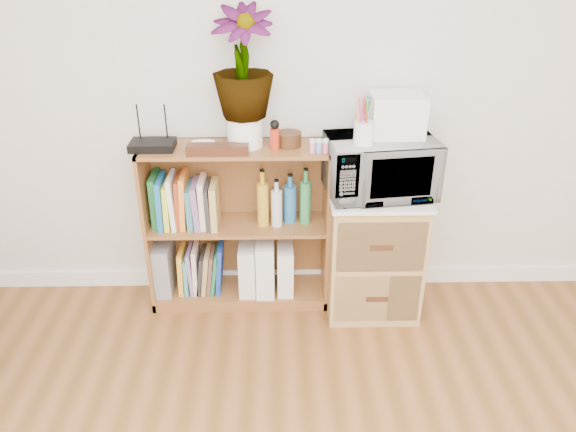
{
  "coord_description": "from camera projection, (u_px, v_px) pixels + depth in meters",
  "views": [
    {
      "loc": [
        -0.13,
        -0.66,
        1.97
      ],
      "look_at": [
        -0.08,
        1.95,
        0.62
      ],
      "focal_mm": 35.0,
      "sensor_mm": 36.0,
      "label": 1
    }
  ],
  "objects": [
    {
      "name": "magazine_holder_left",
      "position": [
        248.0,
        267.0,
        3.24
      ],
      "size": [
        0.09,
        0.24,
        0.3
      ],
      "primitive_type": "cube",
      "color": "silver",
      "rests_on": "bookshelf"
    },
    {
      "name": "paint_jars",
      "position": [
        319.0,
        148.0,
        2.83
      ],
      "size": [
        0.1,
        0.04,
        0.05
      ],
      "primitive_type": "cube",
      "color": "pink",
      "rests_on": "bookshelf"
    },
    {
      "name": "pen_cup",
      "position": [
        364.0,
        133.0,
        2.73
      ],
      "size": [
        0.1,
        0.1,
        0.11
      ],
      "primitive_type": "cylinder",
      "color": "white",
      "rests_on": "microwave"
    },
    {
      "name": "trinket_box",
      "position": [
        218.0,
        149.0,
        2.81
      ],
      "size": [
        0.31,
        0.08,
        0.05
      ],
      "primitive_type": "cube",
      "color": "#33170D",
      "rests_on": "bookshelf"
    },
    {
      "name": "wicker_unit",
      "position": [
        373.0,
        252.0,
        3.14
      ],
      "size": [
        0.5,
        0.45,
        0.7
      ],
      "primitive_type": "cube",
      "color": "#9E7542",
      "rests_on": "ground"
    },
    {
      "name": "microwave",
      "position": [
        380.0,
        166.0,
        2.89
      ],
      "size": [
        0.59,
        0.44,
        0.3
      ],
      "primitive_type": "imported",
      "rotation": [
        0.0,
        0.0,
        0.13
      ],
      "color": "white",
      "rests_on": "wicker_unit"
    },
    {
      "name": "magazine_holder_mid",
      "position": [
        265.0,
        265.0,
        3.24
      ],
      "size": [
        0.1,
        0.26,
        0.32
      ],
      "primitive_type": "cube",
      "color": "white",
      "rests_on": "bookshelf"
    },
    {
      "name": "potted_plant",
      "position": [
        242.0,
        63.0,
        2.74
      ],
      "size": [
        0.31,
        0.31,
        0.55
      ],
      "primitive_type": "imported",
      "color": "#32752E",
      "rests_on": "plant_pot"
    },
    {
      "name": "liquor_bottles",
      "position": [
        284.0,
        199.0,
        3.06
      ],
      "size": [
        0.3,
        0.07,
        0.32
      ],
      "color": "gold",
      "rests_on": "bookshelf"
    },
    {
      "name": "plant_pot",
      "position": [
        245.0,
        131.0,
        2.9
      ],
      "size": [
        0.18,
        0.18,
        0.16
      ],
      "primitive_type": "cylinder",
      "color": "white",
      "rests_on": "bookshelf"
    },
    {
      "name": "lower_books",
      "position": [
        201.0,
        269.0,
        3.26
      ],
      "size": [
        0.26,
        0.19,
        0.29
      ],
      "color": "gold",
      "rests_on": "bookshelf"
    },
    {
      "name": "file_box",
      "position": [
        165.0,
        266.0,
        3.24
      ],
      "size": [
        0.09,
        0.24,
        0.3
      ],
      "primitive_type": "cube",
      "color": "gray",
      "rests_on": "bookshelf"
    },
    {
      "name": "router",
      "position": [
        153.0,
        145.0,
        2.88
      ],
      "size": [
        0.23,
        0.15,
        0.04
      ],
      "primitive_type": "cube",
      "color": "black",
      "rests_on": "bookshelf"
    },
    {
      "name": "bookshelf",
      "position": [
        238.0,
        227.0,
        3.13
      ],
      "size": [
        1.0,
        0.3,
        0.95
      ],
      "primitive_type": "cube",
      "color": "brown",
      "rests_on": "ground"
    },
    {
      "name": "skirting_board",
      "position": [
        299.0,
        276.0,
        3.46
      ],
      "size": [
        4.0,
        0.02,
        0.1
      ],
      "primitive_type": "cube",
      "color": "white",
      "rests_on": "ground"
    },
    {
      "name": "wooden_bowl",
      "position": [
        289.0,
        139.0,
        2.91
      ],
      "size": [
        0.13,
        0.13,
        0.07
      ],
      "primitive_type": "cylinder",
      "color": "#38200F",
      "rests_on": "bookshelf"
    },
    {
      "name": "small_appliance",
      "position": [
        397.0,
        115.0,
        2.82
      ],
      "size": [
        0.27,
        0.22,
        0.21
      ],
      "primitive_type": "cube",
      "color": "white",
      "rests_on": "microwave"
    },
    {
      "name": "kokeshi_doll",
      "position": [
        275.0,
        139.0,
        2.86
      ],
      "size": [
        0.05,
        0.05,
        0.11
      ],
      "primitive_type": "cylinder",
      "color": "#B42C16",
      "rests_on": "bookshelf"
    },
    {
      "name": "magazine_holder_right",
      "position": [
        285.0,
        267.0,
        3.25
      ],
      "size": [
        0.09,
        0.23,
        0.29
      ],
      "primitive_type": "cube",
      "color": "silver",
      "rests_on": "bookshelf"
    },
    {
      "name": "cookbooks",
      "position": [
        185.0,
        202.0,
        3.06
      ],
      "size": [
        0.36,
        0.2,
        0.3
      ],
      "color": "#1A652B",
      "rests_on": "bookshelf"
    },
    {
      "name": "white_bowl",
      "position": [
        203.0,
        146.0,
        2.88
      ],
      "size": [
        0.13,
        0.13,
        0.03
      ],
      "primitive_type": "imported",
      "color": "white",
      "rests_on": "bookshelf"
    }
  ]
}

